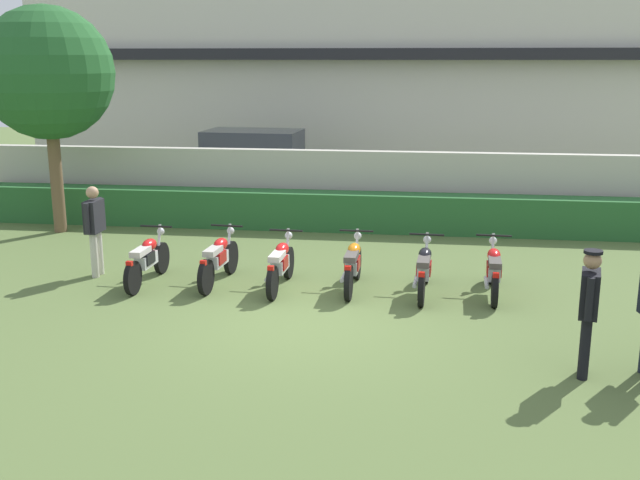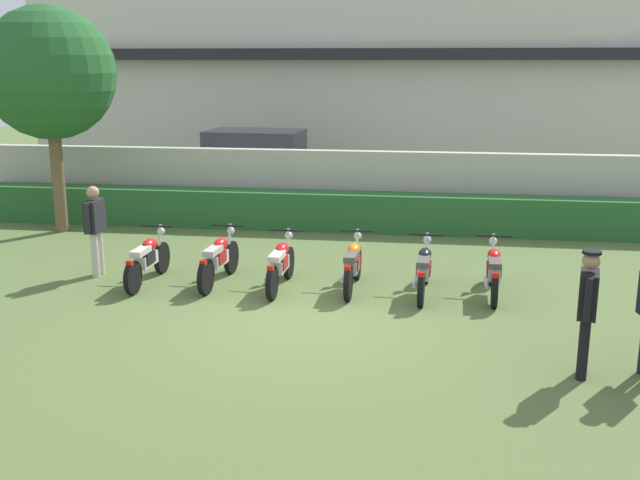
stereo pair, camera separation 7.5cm
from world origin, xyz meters
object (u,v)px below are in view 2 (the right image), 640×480
Objects in this scene: inspector_person at (95,223)px; motorcycle_in_row_2 at (280,264)px; motorcycle_in_row_0 at (147,259)px; motorcycle_in_row_1 at (219,259)px; tree_near_inspector at (49,74)px; motorcycle_in_row_4 at (424,269)px; officer_0 at (587,304)px; motorcycle_in_row_5 at (493,270)px; motorcycle_in_row_3 at (353,264)px; parked_car at (260,163)px.

motorcycle_in_row_2 is at bearing -5.14° from inspector_person.
motorcycle_in_row_1 is (1.25, 0.17, 0.01)m from motorcycle_in_row_0.
motorcycle_in_row_2 is at bearing -92.51° from motorcycle_in_row_1.
tree_near_inspector reaches higher than motorcycle_in_row_0.
officer_0 reaches higher than motorcycle_in_row_4.
tree_near_inspector is at bearing 72.40° from motorcycle_in_row_5.
parked_car is at bearing 23.88° from motorcycle_in_row_3.
motorcycle_in_row_2 reaches higher than motorcycle_in_row_5.
parked_car is at bearing 11.88° from motorcycle_in_row_1.
motorcycle_in_row_4 is (4.76, -8.75, -0.50)m from parked_car.
motorcycle_in_row_5 is (4.76, -0.02, -0.01)m from motorcycle_in_row_1.
motorcycle_in_row_3 is 2.37m from motorcycle_in_row_5.
motorcycle_in_row_3 is (3.64, 0.16, 0.00)m from motorcycle_in_row_0.
officer_0 is (2.00, -3.10, 0.53)m from motorcycle_in_row_4.
tree_near_inspector is 7.56m from motorcycle_in_row_2.
tree_near_inspector reaches higher than motorcycle_in_row_5.
motorcycle_in_row_1 reaches higher than motorcycle_in_row_0.
motorcycle_in_row_0 is at bearing 92.88° from motorcycle_in_row_2.
officer_0 is at bearing -23.15° from inspector_person.
motorcycle_in_row_2 is 1.01× the size of motorcycle_in_row_3.
motorcycle_in_row_3 is at bearing -2.28° from inspector_person.
motorcycle_in_row_4 is at bearing -45.00° from officer_0.
motorcycle_in_row_2 is 2.46m from motorcycle_in_row_4.
tree_near_inspector is (-3.56, -5.15, 2.63)m from parked_car.
motorcycle_in_row_4 is at bearing -2.89° from inspector_person.
officer_0 is (7.94, -3.39, -0.02)m from inspector_person.
motorcycle_in_row_5 is 1.12× the size of inspector_person.
tree_near_inspector is at bearing -121.41° from parked_car.
motorcycle_in_row_1 is (4.72, -3.47, -3.12)m from tree_near_inspector.
motorcycle_in_row_3 is 0.99× the size of motorcycle_in_row_5.
inspector_person is (-3.48, 0.31, 0.55)m from motorcycle_in_row_2.
tree_near_inspector reaches higher than motorcycle_in_row_4.
parked_car reaches higher than officer_0.
inspector_person is (-1.19, -8.45, 0.05)m from parked_car.
motorcycle_in_row_1 is at bearing 91.32° from motorcycle_in_row_3.
motorcycle_in_row_3 is 4.57m from officer_0.
motorcycle_in_row_3 is at bearing -82.28° from motorcycle_in_row_2.
motorcycle_in_row_4 is (3.60, -0.12, -0.01)m from motorcycle_in_row_1.
tree_near_inspector is 2.62× the size of motorcycle_in_row_1.
officer_0 reaches higher than motorcycle_in_row_5.
parked_car is at bearing 55.35° from tree_near_inspector.
tree_near_inspector reaches higher than inspector_person.
inspector_person is (-7.10, 0.20, 0.55)m from motorcycle_in_row_5.
officer_0 is (10.32, -6.69, -2.60)m from tree_near_inspector.
inspector_person is at bearing -54.19° from tree_near_inspector.
motorcycle_in_row_2 is 0.98× the size of motorcycle_in_row_4.
motorcycle_in_row_4 is 1.02× the size of motorcycle_in_row_5.
motorcycle_in_row_5 is at bearing -88.63° from motorcycle_in_row_3.
motorcycle_in_row_2 is at bearing -22.48° from officer_0.
motorcycle_in_row_0 is at bearing -46.40° from tree_near_inspector.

